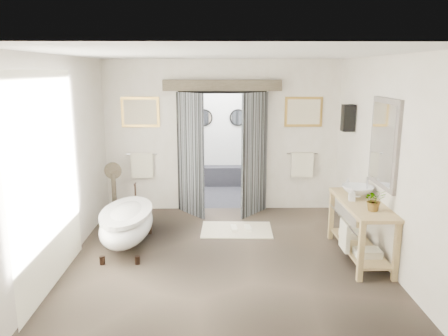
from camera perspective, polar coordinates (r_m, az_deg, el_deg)
The scene contains 13 objects.
ground_plane at distance 6.42m, azimuth 0.10°, elevation -12.15°, with size 5.00×5.00×0.00m, color brown.
room_shell at distance 5.76m, azimuth -0.22°, elevation 4.32°, with size 4.52×5.02×2.91m.
shower_room at distance 9.98m, azimuth -0.35°, elevation 2.33°, with size 2.22×2.01×2.51m.
back_wall_dressing at distance 8.22m, azimuth -0.22°, elevation 4.75°, with size 3.82×0.72×2.52m.
clawfoot_tub at distance 6.91m, azimuth -12.55°, elevation -7.00°, with size 0.76×1.69×0.83m.
vanity at distance 6.66m, azimuth 17.26°, elevation -7.12°, with size 0.57×1.60×0.85m.
pedestal_mirror at distance 8.27m, azimuth -14.14°, elevation -3.40°, with size 0.32×0.20×1.07m.
rug at distance 7.59m, azimuth 1.65°, elevation -8.06°, with size 1.20×0.80×0.01m, color beige.
slippers at distance 7.58m, azimuth 2.24°, elevation -7.86°, with size 0.36×0.27×0.05m.
basin at distance 6.80m, azimuth 17.05°, elevation -2.93°, with size 0.47×0.47×0.16m, color white.
plant at distance 6.17m, azimuth 19.05°, elevation -3.97°, with size 0.27×0.24×0.30m, color gray.
soap_bottle_a at distance 6.56m, azimuth 16.38°, elevation -3.31°, with size 0.09×0.09×0.19m, color gray.
soap_bottle_b at distance 7.13m, azimuth 15.83°, elevation -2.06°, with size 0.14×0.14×0.18m, color gray.
Camera 1 is at (-0.12, -5.83, 2.69)m, focal length 35.00 mm.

